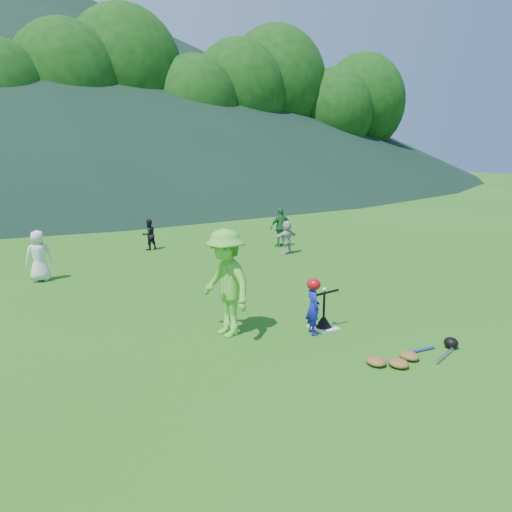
{
  "coord_description": "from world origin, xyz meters",
  "views": [
    {
      "loc": [
        -5.44,
        -6.95,
        3.22
      ],
      "look_at": [
        0.0,
        2.5,
        0.9
      ],
      "focal_mm": 35.0,
      "sensor_mm": 36.0,
      "label": 1
    }
  ],
  "objects": [
    {
      "name": "adult_coach",
      "position": [
        -1.7,
        0.59,
        0.95
      ],
      "size": [
        0.84,
        1.3,
        1.9
      ],
      "primitive_type": "imported",
      "rotation": [
        0.0,
        0.0,
        -1.46
      ],
      "color": "#5DBF38",
      "rests_on": "ground"
    },
    {
      "name": "fielder_b",
      "position": [
        -0.44,
        8.78,
        0.51
      ],
      "size": [
        0.58,
        0.5,
        1.01
      ],
      "primitive_type": "imported",
      "rotation": [
        0.0,
        0.0,
        3.42
      ],
      "color": "black",
      "rests_on": "ground"
    },
    {
      "name": "tree_line",
      "position": [
        0.2,
        33.83,
        8.21
      ],
      "size": [
        70.04,
        11.4,
        14.82
      ],
      "color": "#382314",
      "rests_on": "ground"
    },
    {
      "name": "fielder_d",
      "position": [
        3.12,
        5.98,
        0.53
      ],
      "size": [
        1.03,
        0.49,
        1.06
      ],
      "primitive_type": "imported",
      "rotation": [
        0.0,
        0.0,
        3.32
      ],
      "color": "beige",
      "rests_on": "ground"
    },
    {
      "name": "outfield_fence",
      "position": [
        0.0,
        28.0,
        0.7
      ],
      "size": [
        70.07,
        0.08,
        1.33
      ],
      "color": "gray",
      "rests_on": "ground"
    },
    {
      "name": "baseball",
      "position": [
        0.0,
        0.0,
        0.74
      ],
      "size": [
        0.08,
        0.08,
        0.08
      ],
      "primitive_type": "sphere",
      "color": "white",
      "rests_on": "batting_tee"
    },
    {
      "name": "fielder_a",
      "position": [
        -4.08,
        6.24,
        0.65
      ],
      "size": [
        0.64,
        0.43,
        1.29
      ],
      "primitive_type": "imported",
      "rotation": [
        0.0,
        0.0,
        3.11
      ],
      "color": "silver",
      "rests_on": "ground"
    },
    {
      "name": "ground",
      "position": [
        0.0,
        0.0,
        0.0
      ],
      "size": [
        120.0,
        120.0,
        0.0
      ],
      "primitive_type": "plane",
      "color": "#296016",
      "rests_on": "ground"
    },
    {
      "name": "equipment_pile",
      "position": [
        0.3,
        -1.82,
        0.07
      ],
      "size": [
        1.8,
        0.64,
        0.19
      ],
      "color": "olive",
      "rests_on": "ground"
    },
    {
      "name": "fielder_c",
      "position": [
        3.61,
        7.09,
        0.67
      ],
      "size": [
        0.81,
        0.38,
        1.34
      ],
      "primitive_type": "imported",
      "rotation": [
        0.0,
        0.0,
        3.08
      ],
      "color": "#227134",
      "rests_on": "ground"
    },
    {
      "name": "home_plate",
      "position": [
        0.0,
        0.0,
        0.01
      ],
      "size": [
        0.45,
        0.45,
        0.02
      ],
      "primitive_type": "cube",
      "color": "silver",
      "rests_on": "ground"
    },
    {
      "name": "batter_child",
      "position": [
        -0.35,
        -0.14,
        0.5
      ],
      "size": [
        0.33,
        0.41,
        1.0
      ],
      "primitive_type": "imported",
      "rotation": [
        0.0,
        0.0,
        1.29
      ],
      "color": "#161E9C",
      "rests_on": "ground"
    },
    {
      "name": "batter_gear",
      "position": [
        -0.32,
        -0.13,
        0.9
      ],
      "size": [
        0.73,
        0.26,
        0.36
      ],
      "color": "#B40C13",
      "rests_on": "ground"
    },
    {
      "name": "batting_tee",
      "position": [
        0.0,
        0.0,
        0.13
      ],
      "size": [
        0.3,
        0.3,
        0.68
      ],
      "color": "black",
      "rests_on": "home_plate"
    }
  ]
}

